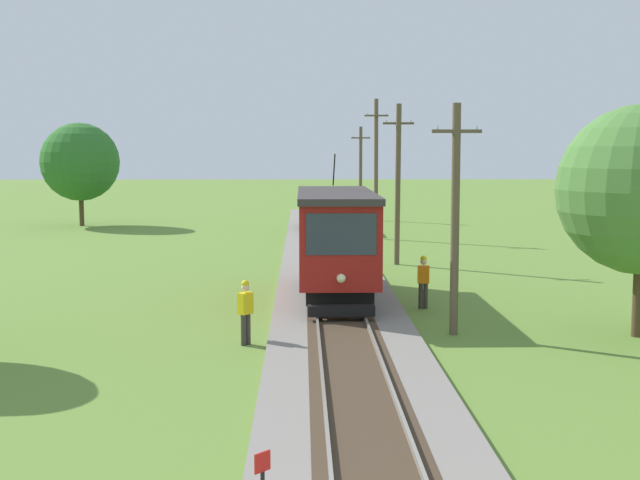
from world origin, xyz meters
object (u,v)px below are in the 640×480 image
Objects in this scene: tree_left_near at (80,162)px; second_worker at (423,279)px; red_tram at (336,239)px; utility_pole_mid at (398,183)px; utility_pole_far at (376,167)px; utility_pole_near_tram at (455,217)px; freight_car at (320,207)px; utility_pole_distant at (361,172)px; track_worker at (246,309)px.

second_worker is at bearing -57.12° from tree_left_near.
red_tram is 4.79× the size of second_worker.
second_worker is (-0.31, -10.25, -2.76)m from utility_pole_mid.
utility_pole_far is at bearing 90.00° from utility_pole_mid.
tree_left_near reaches higher than red_tram.
utility_pole_near_tram is 4.48m from second_worker.
freight_car is 29.85m from utility_pole_near_tram.
utility_pole_distant is (0.00, 12.74, -0.64)m from utility_pole_far.
red_tram is at bearing -89.99° from freight_car.
second_worker is at bearing 83.69° from track_worker.
utility_pole_mid is 11.02m from utility_pole_far.
utility_pole_far is (3.17, 19.87, 1.98)m from red_tram.
utility_pole_distant is at bearing 90.00° from utility_pole_far.
red_tram is 1.64× the size of freight_car.
utility_pole_mid reaches higher than utility_pole_distant.
utility_pole_far is 27.06m from track_worker.
red_tram is at bearing -99.06° from utility_pole_far.
freight_car is 0.76× the size of utility_pole_distant.
red_tram is 24.47m from freight_car.
utility_pole_far reaches higher than freight_car.
track_worker is at bearing -111.09° from utility_pole_mid.
track_worker is at bearing -113.00° from red_tram.
freight_car is at bearing 12.01° from second_worker.
utility_pole_far is 1.19× the size of utility_pole_distant.
red_tram is 1.05× the size of utility_pole_far.
utility_pole_mid is at bearing 3.95° from second_worker.
utility_pole_far reaches higher than tree_left_near.
utility_pole_mid is 16.53m from track_worker.
second_worker is at bearing -91.75° from utility_pole_mid.
utility_pole_distant reaches higher than red_tram.
red_tram is 3.40m from second_worker.
red_tram reaches higher than freight_car.
tree_left_near reaches higher than utility_pole_distant.
utility_pole_mid is at bearing 70.31° from red_tram.
utility_pole_far reaches higher than second_worker.
utility_pole_mid reaches higher than track_worker.
utility_pole_distant reaches higher than utility_pole_near_tram.
utility_pole_far is 1.16× the size of tree_left_near.
utility_pole_mid is 1.06× the size of utility_pole_distant.
second_worker is at bearing -83.69° from freight_car.
utility_pole_distant reaches higher than second_worker.
utility_pole_far is at bearing -23.17° from tree_left_near.
utility_pole_mid is 0.89× the size of utility_pole_far.
utility_pole_distant is 0.98× the size of tree_left_near.
utility_pole_far reaches higher than utility_pole_distant.
utility_pole_near_tram is at bearing 53.38° from track_worker.
tree_left_near is (-16.27, 3.73, 2.80)m from freight_car.
red_tram is at bearing 69.68° from second_worker.
utility_pole_mid is (3.17, 8.85, 1.55)m from red_tram.
utility_pole_distant is 3.85× the size of track_worker.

